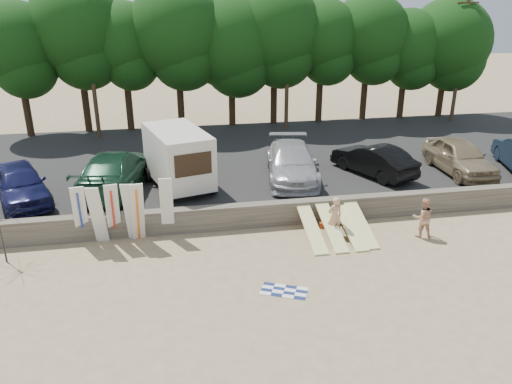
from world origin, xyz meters
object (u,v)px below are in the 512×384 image
car_2 (292,162)px  beach_umbrella (2,235)px  car_0 (20,184)px  car_1 (115,171)px  car_3 (373,160)px  car_4 (460,156)px  beachgoer_a (335,217)px  box_trailer (178,156)px  beachgoer_b (423,218)px  cooler (348,221)px

car_2 → beach_umbrella: bearing=-148.4°
car_0 → car_1: size_ratio=0.78×
car_3 → car_4: 4.36m
car_3 → beach_umbrella: size_ratio=1.96×
car_2 → beachgoer_a: bearing=-74.6°
box_trailer → car_3: 9.49m
beachgoer_b → cooler: beachgoer_b is taller
beachgoer_b → box_trailer: bearing=-19.7°
car_4 → beach_umbrella: size_ratio=2.08×
car_3 → beachgoer_b: (-0.17, -5.47, -0.63)m
box_trailer → car_0: box_trailer is taller
beachgoer_b → beach_umbrella: beach_umbrella is taller
car_3 → beachgoer_a: size_ratio=2.76×
car_0 → beachgoer_b: car_0 is taller
car_3 → beach_umbrella: bearing=-6.9°
car_2 → beachgoer_b: 6.90m
car_2 → beachgoer_a: size_ratio=3.40×
beachgoer_b → cooler: (-2.50, 1.55, -0.66)m
box_trailer → car_3: bearing=-14.6°
car_1 → beach_umbrella: (-3.58, -4.82, -0.54)m
car_1 → car_2: size_ratio=1.09×
car_4 → car_3: bearing=175.6°
cooler → car_0: bearing=150.0°
car_3 → car_4: bearing=150.6°
box_trailer → car_4: size_ratio=0.96×
car_3 → cooler: (-2.67, -3.92, -1.29)m
car_0 → cooler: 14.00m
car_4 → car_1: bearing=179.5°
box_trailer → cooler: size_ratio=12.30×
car_3 → cooler: size_ratio=12.03×
car_0 → beachgoer_a: car_0 is taller
car_1 → beachgoer_a: 10.07m
car_4 → beachgoer_b: bearing=-130.2°
car_2 → beach_umbrella: car_2 is taller
car_0 → car_4: car_4 is taller
car_2 → beachgoer_b: bearing=-45.8°
car_2 → cooler: (1.42, -4.09, -1.36)m
car_1 → car_3: size_ratio=1.34×
car_4 → beach_umbrella: 20.64m
car_0 → car_3: bearing=-20.3°
car_0 → beachgoer_b: bearing=-39.3°
beachgoer_b → car_2: bearing=-44.9°
car_1 → car_3: (12.30, -0.18, -0.14)m
car_2 → car_4: car_4 is taller
car_0 → car_1: car_1 is taller
beachgoer_a → car_1: bearing=-37.1°
car_0 → beachgoer_a: 13.32m
car_1 → beachgoer_b: bearing=165.1°
box_trailer → beach_umbrella: bearing=-159.9°
car_0 → car_3: car_0 is taller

